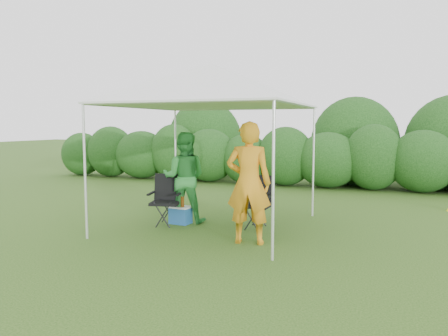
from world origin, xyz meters
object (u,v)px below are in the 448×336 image
(chair_left, at_px, (166,196))
(woman, at_px, (184,177))
(man, at_px, (249,183))
(chair_right, at_px, (257,198))
(canopy, at_px, (212,85))
(cooler, at_px, (181,215))

(chair_left, bearing_deg, woman, 32.77)
(man, bearing_deg, chair_right, -90.13)
(canopy, distance_m, woman, 1.75)
(chair_left, xyz_separation_m, man, (1.77, -0.69, 0.41))
(chair_right, distance_m, woman, 1.40)
(chair_left, bearing_deg, canopy, -5.20)
(woman, bearing_deg, canopy, 153.65)
(canopy, relative_size, man, 1.69)
(canopy, xyz_separation_m, chair_right, (0.76, 0.22, -1.95))
(chair_left, relative_size, man, 0.49)
(chair_right, height_order, chair_left, chair_right)
(canopy, xyz_separation_m, chair_left, (-0.83, -0.13, -1.95))
(cooler, bearing_deg, woman, 90.34)
(canopy, relative_size, chair_left, 3.45)
(canopy, height_order, man, canopy)
(canopy, xyz_separation_m, cooler, (-0.61, -0.02, -2.30))
(chair_right, height_order, woman, woman)
(chair_right, height_order, cooler, chair_right)
(chair_right, relative_size, cooler, 2.26)
(canopy, bearing_deg, woman, 169.09)
(man, height_order, woman, man)
(man, bearing_deg, canopy, -51.15)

